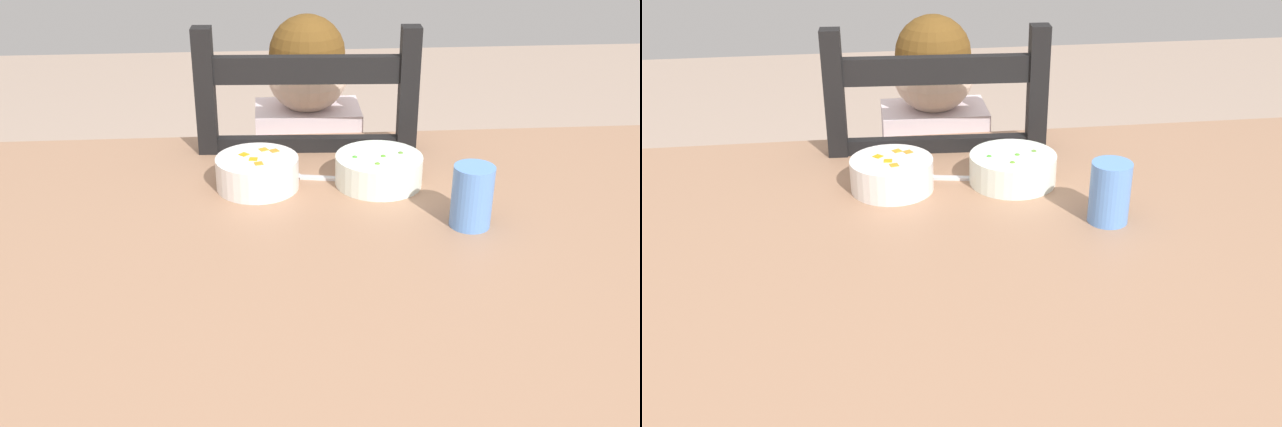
# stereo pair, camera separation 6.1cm
# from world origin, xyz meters

# --- Properties ---
(dining_table) EXTENTS (1.56, 1.09, 0.74)m
(dining_table) POSITION_xyz_m (0.00, 0.00, 0.66)
(dining_table) COLOR #9B7256
(dining_table) RESTS_ON ground
(dining_chair) EXTENTS (0.44, 0.44, 0.98)m
(dining_chair) POSITION_xyz_m (0.02, 0.59, 0.47)
(dining_chair) COLOR black
(dining_chair) RESTS_ON ground
(child_figure) EXTENTS (0.32, 0.31, 0.97)m
(child_figure) POSITION_xyz_m (0.02, 0.59, 0.64)
(child_figure) COLOR silver
(child_figure) RESTS_ON ground
(bowl_of_peas) EXTENTS (0.15, 0.15, 0.05)m
(bowl_of_peas) POSITION_xyz_m (0.13, 0.30, 0.77)
(bowl_of_peas) COLOR white
(bowl_of_peas) RESTS_ON dining_table
(bowl_of_carrots) EXTENTS (0.14, 0.14, 0.06)m
(bowl_of_carrots) POSITION_xyz_m (-0.08, 0.30, 0.77)
(bowl_of_carrots) COLOR white
(bowl_of_carrots) RESTS_ON dining_table
(spoon) EXTENTS (0.14, 0.05, 0.01)m
(spoon) POSITION_xyz_m (-0.01, 0.33, 0.74)
(spoon) COLOR silver
(spoon) RESTS_ON dining_table
(drinking_cup) EXTENTS (0.06, 0.06, 0.10)m
(drinking_cup) POSITION_xyz_m (0.25, 0.13, 0.79)
(drinking_cup) COLOR #5B8FDC
(drinking_cup) RESTS_ON dining_table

